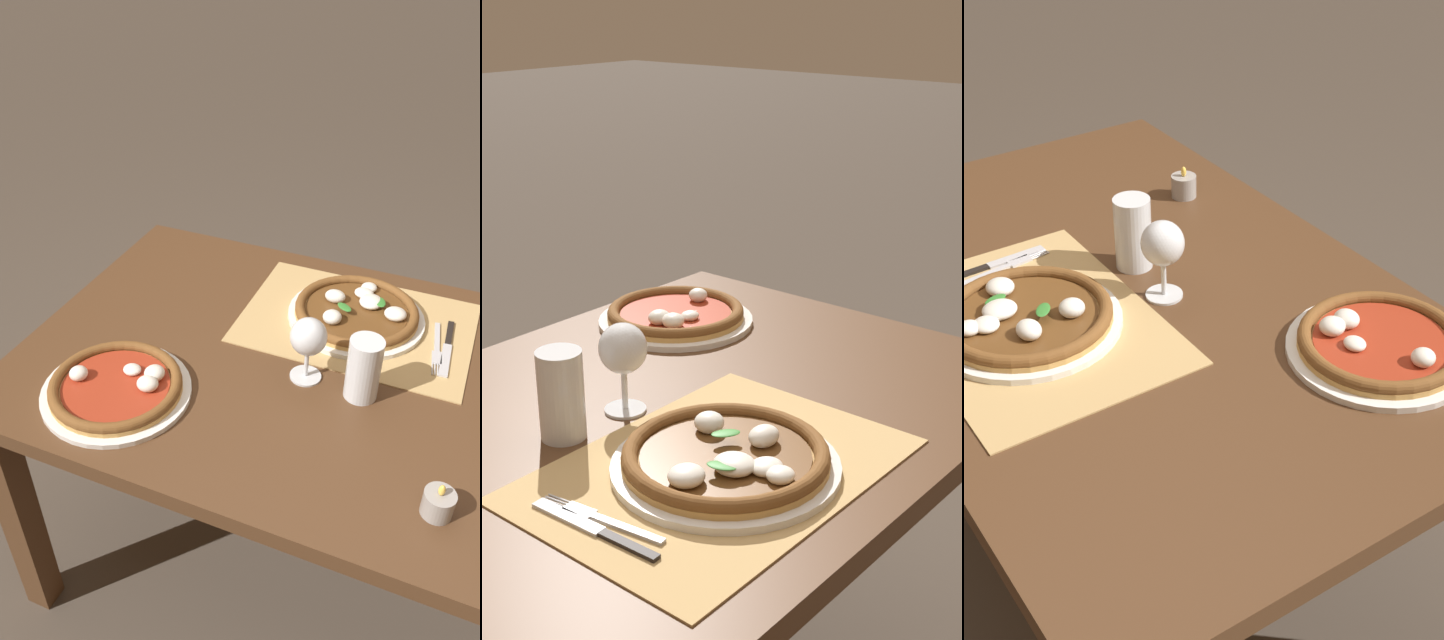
# 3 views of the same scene
# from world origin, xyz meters

# --- Properties ---
(ground_plane) EXTENTS (24.00, 24.00, 0.00)m
(ground_plane) POSITION_xyz_m (0.00, 0.00, 0.00)
(ground_plane) COLOR #473D33
(dining_table) EXTENTS (1.43, 0.91, 0.74)m
(dining_table) POSITION_xyz_m (0.00, 0.00, 0.64)
(dining_table) COLOR #4C301C
(dining_table) RESTS_ON ground
(paper_placemat) EXTENTS (0.55, 0.40, 0.00)m
(paper_placemat) POSITION_xyz_m (-0.00, -0.19, 0.74)
(paper_placemat) COLOR tan
(paper_placemat) RESTS_ON dining_table
(pizza_near) EXTENTS (0.34, 0.34, 0.05)m
(pizza_near) POSITION_xyz_m (0.01, -0.21, 0.76)
(pizza_near) COLOR silver
(pizza_near) RESTS_ON paper_placemat
(pizza_far) EXTENTS (0.32, 0.32, 0.05)m
(pizza_far) POSITION_xyz_m (0.41, 0.26, 0.76)
(pizza_far) COLOR silver
(pizza_far) RESTS_ON dining_table
(wine_glass) EXTENTS (0.08, 0.08, 0.16)m
(wine_glass) POSITION_xyz_m (0.05, 0.05, 0.85)
(wine_glass) COLOR silver
(wine_glass) RESTS_ON dining_table
(pint_glass) EXTENTS (0.07, 0.07, 0.15)m
(pint_glass) POSITION_xyz_m (-0.07, 0.06, 0.81)
(pint_glass) COLOR silver
(pint_glass) RESTS_ON dining_table
(fork) EXTENTS (0.04, 0.20, 0.00)m
(fork) POSITION_xyz_m (-0.20, -0.16, 0.75)
(fork) COLOR #B7B7BC
(fork) RESTS_ON paper_placemat
(knife) EXTENTS (0.03, 0.22, 0.01)m
(knife) POSITION_xyz_m (-0.22, -0.17, 0.75)
(knife) COLOR black
(knife) RESTS_ON paper_placemat
(votive_candle) EXTENTS (0.06, 0.06, 0.07)m
(votive_candle) POSITION_xyz_m (-0.27, 0.30, 0.76)
(votive_candle) COLOR gray
(votive_candle) RESTS_ON dining_table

